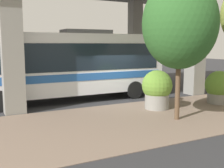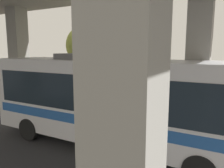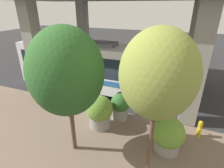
# 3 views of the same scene
# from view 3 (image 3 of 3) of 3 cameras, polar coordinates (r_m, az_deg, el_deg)

# --- Properties ---
(ground_plane) EXTENTS (80.00, 80.00, 0.00)m
(ground_plane) POSITION_cam_3_polar(r_m,az_deg,el_deg) (11.78, -3.83, -7.61)
(ground_plane) COLOR #2D2D30
(ground_plane) RESTS_ON ground
(sidewalk_strip) EXTENTS (6.00, 40.00, 0.02)m
(sidewalk_strip) POSITION_cam_3_polar(r_m,az_deg,el_deg) (9.68, -11.66, -16.21)
(sidewalk_strip) COLOR #7A6656
(sidewalk_strip) RESTS_ON ground
(overpass) EXTENTS (9.40, 18.66, 7.19)m
(overpass) POSITION_cam_3_polar(r_m,az_deg,el_deg) (13.71, 3.14, 24.56)
(overpass) COLOR gray
(overpass) RESTS_ON ground
(bus) EXTENTS (2.81, 10.62, 3.87)m
(bus) POSITION_cam_3_polar(r_m,az_deg,el_deg) (13.63, -8.50, 6.42)
(bus) COLOR silver
(bus) RESTS_ON ground
(fire_hydrant) EXTENTS (0.45, 0.21, 0.96)m
(fire_hydrant) POSITION_cam_3_polar(r_m,az_deg,el_deg) (10.20, 26.66, -12.92)
(fire_hydrant) COLOR gold
(fire_hydrant) RESTS_ON ground
(planter_front) EXTENTS (1.44, 1.44, 1.87)m
(planter_front) POSITION_cam_3_polar(r_m,az_deg,el_deg) (9.60, -4.01, -8.99)
(planter_front) COLOR gray
(planter_front) RESTS_ON ground
(planter_middle) EXTENTS (1.46, 1.46, 1.71)m
(planter_middle) POSITION_cam_3_polar(r_m,az_deg,el_deg) (8.63, 17.83, -15.63)
(planter_middle) COLOR gray
(planter_middle) RESTS_ON ground
(planter_back) EXTENTS (1.11, 1.11, 1.62)m
(planter_back) POSITION_cam_3_polar(r_m,az_deg,el_deg) (10.27, 2.73, -7.23)
(planter_back) COLOR gray
(planter_back) RESTS_ON ground
(street_tree_near) EXTENTS (2.31, 2.31, 5.77)m
(street_tree_near) POSITION_cam_3_polar(r_m,az_deg,el_deg) (5.25, 14.80, 2.77)
(street_tree_near) COLOR brown
(street_tree_near) RESTS_ON ground
(street_tree_far) EXTENTS (2.97, 2.97, 5.64)m
(street_tree_far) POSITION_cam_3_polar(r_m,az_deg,el_deg) (6.99, -14.66, 3.70)
(street_tree_far) COLOR brown
(street_tree_far) RESTS_ON ground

